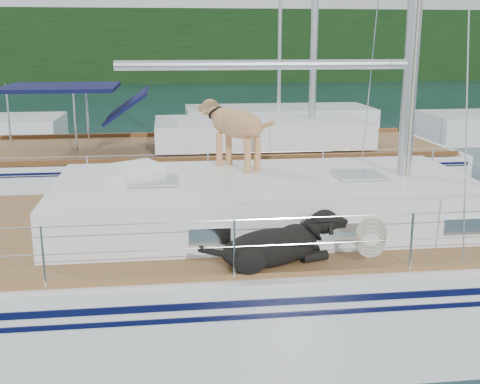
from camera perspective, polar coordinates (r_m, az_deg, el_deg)
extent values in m
plane|color=black|center=(8.05, -3.43, -11.57)|extent=(120.00, 120.00, 0.00)
cube|color=black|center=(52.24, -6.84, 13.58)|extent=(90.00, 3.00, 6.00)
cube|color=#595147|center=(53.52, -6.77, 11.02)|extent=(92.00, 1.00, 1.20)
cube|color=white|center=(7.84, -3.48, -8.28)|extent=(12.00, 3.80, 1.40)
cube|color=brown|center=(7.60, -3.56, -3.19)|extent=(11.52, 3.50, 0.06)
cube|color=white|center=(7.60, 2.43, -0.77)|extent=(5.20, 2.50, 0.55)
cylinder|color=silver|center=(7.35, 2.57, 11.95)|extent=(3.60, 0.12, 0.12)
cylinder|color=silver|center=(5.76, -2.54, -2.76)|extent=(10.56, 0.01, 0.01)
cylinder|color=silver|center=(9.15, -4.32, 3.61)|extent=(10.56, 0.01, 0.01)
cube|color=#1E3DBE|center=(8.96, -7.15, -0.20)|extent=(0.68, 0.47, 0.05)
cube|color=silver|center=(7.88, -9.61, 2.16)|extent=(0.70, 0.67, 0.14)
torus|color=#BEB196|center=(6.19, 12.36, -3.79)|extent=(0.43, 0.16, 0.42)
cube|color=white|center=(13.96, -2.96, 1.59)|extent=(11.00, 3.50, 1.30)
cube|color=brown|center=(13.83, -2.99, 4.21)|extent=(10.56, 3.29, 0.06)
cube|color=white|center=(13.91, 1.95, 5.74)|extent=(4.80, 2.30, 0.55)
cube|color=#0D1039|center=(13.80, -16.62, 9.49)|extent=(2.40, 2.30, 0.08)
cube|color=white|center=(23.86, 3.67, 6.73)|extent=(7.20, 3.00, 1.10)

